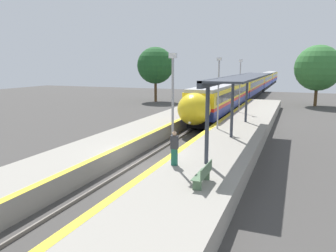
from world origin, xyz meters
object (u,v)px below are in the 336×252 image
train (256,83)px  person_waiting (174,148)px  railway_signal (205,93)px  lamppost_mid (218,89)px  platform_bench (204,174)px  lamppost_near (173,102)px  lamppost_far (240,82)px

train → person_waiting: (2.55, -55.08, -0.24)m
railway_signal → lamppost_mid: size_ratio=0.78×
platform_bench → lamppost_near: 4.17m
person_waiting → lamppost_far: size_ratio=0.32×
platform_bench → railway_signal: railway_signal is taller
railway_signal → lamppost_far: (4.48, -3.11, 1.55)m
lamppost_near → lamppost_mid: size_ratio=1.00×
lamppost_near → platform_bench: bearing=-46.1°
lamppost_near → person_waiting: bearing=-52.7°
railway_signal → lamppost_near: (4.48, -22.71, 1.55)m
train → lamppost_mid: (2.37, -45.05, 1.97)m
train → lamppost_far: (2.37, -35.25, 1.97)m
person_waiting → lamppost_near: 2.23m
lamppost_far → person_waiting: bearing=-89.5°
platform_bench → person_waiting: person_waiting is taller
person_waiting → lamppost_near: size_ratio=0.32×
platform_bench → lamppost_mid: lamppost_mid is taller
platform_bench → lamppost_near: (-2.25, 2.34, 2.62)m
train → railway_signal: size_ratio=21.33×
platform_bench → person_waiting: 2.97m
railway_signal → lamppost_far: bearing=-34.8°
platform_bench → lamppost_far: bearing=95.8°
person_waiting → railway_signal: railway_signal is taller
person_waiting → railway_signal: bearing=101.5°
lamppost_near → lamppost_mid: 9.80m
platform_bench → person_waiting: bearing=134.5°
train → railway_signal: bearing=-93.8°
platform_bench → lamppost_far: lamppost_far is taller
train → lamppost_far: lamppost_far is taller
train → lamppost_far: bearing=-86.2°
person_waiting → railway_signal: 23.43m
person_waiting → railway_signal: size_ratio=0.41×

